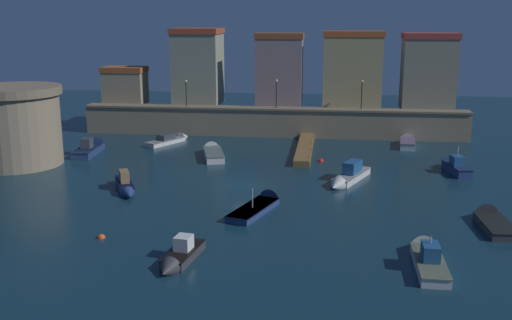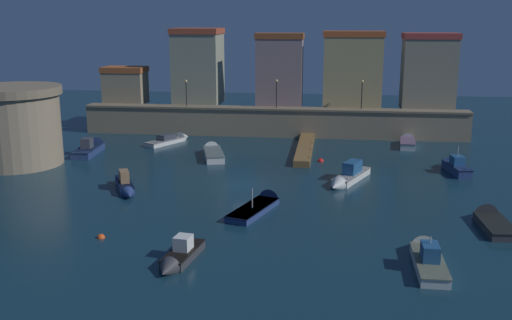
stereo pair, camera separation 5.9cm
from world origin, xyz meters
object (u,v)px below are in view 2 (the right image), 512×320
object	(u,v)px
fortress_tower	(15,125)
quay_lamp_0	(186,88)
moored_boat_2	(348,176)
moored_boat_7	(427,256)
moored_boat_0	(213,152)
moored_boat_9	(172,139)
quay_lamp_1	(276,89)
moored_boat_5	(125,186)
moored_boat_6	(91,148)
moored_boat_10	(491,220)
mooring_buoy_1	(321,161)
moored_boat_8	(407,142)
moored_boat_4	(454,166)
quay_lamp_2	(362,90)
moored_boat_3	(178,257)
moored_boat_1	(261,205)
mooring_buoy_0	(101,238)

from	to	relation	value
fortress_tower	quay_lamp_0	bearing A→B (deg)	53.65
moored_boat_2	moored_boat_7	world-z (taller)	moored_boat_7
moored_boat_0	moored_boat_7	world-z (taller)	moored_boat_7
moored_boat_9	quay_lamp_1	bearing A→B (deg)	-37.90
moored_boat_5	moored_boat_9	bearing A→B (deg)	158.04
fortress_tower	moored_boat_6	bearing A→B (deg)	50.68
moored_boat_5	moored_boat_10	bearing A→B (deg)	54.69
quay_lamp_1	mooring_buoy_1	distance (m)	14.93
moored_boat_0	moored_boat_8	bearing A→B (deg)	-85.23
moored_boat_4	moored_boat_5	bearing A→B (deg)	99.56
quay_lamp_0	moored_boat_10	world-z (taller)	quay_lamp_0
moored_boat_5	moored_boat_7	world-z (taller)	moored_boat_7
moored_boat_2	moored_boat_9	world-z (taller)	moored_boat_2
moored_boat_10	quay_lamp_2	bearing A→B (deg)	11.74
fortress_tower	moored_boat_3	xyz separation A→B (m)	(21.94, -21.89, -3.53)
fortress_tower	quay_lamp_1	bearing A→B (deg)	36.10
moored_boat_8	moored_boat_9	size ratio (longest dim) A/B	0.89
moored_boat_3	moored_boat_5	bearing A→B (deg)	-141.56
moored_boat_0	moored_boat_9	world-z (taller)	moored_boat_0
moored_boat_5	moored_boat_9	world-z (taller)	moored_boat_5
moored_boat_3	moored_boat_9	world-z (taller)	moored_boat_3
moored_boat_1	moored_boat_5	xyz separation A→B (m)	(-11.85, 3.01, 0.22)
quay_lamp_2	moored_boat_5	size ratio (longest dim) A/B	0.60
quay_lamp_1	mooring_buoy_0	size ratio (longest dim) A/B	6.30
quay_lamp_1	quay_lamp_2	world-z (taller)	quay_lamp_2
moored_boat_4	moored_boat_2	bearing A→B (deg)	106.50
moored_boat_0	mooring_buoy_0	distance (m)	24.63
moored_boat_0	mooring_buoy_0	xyz separation A→B (m)	(-2.69, -24.48, -0.41)
moored_boat_0	moored_boat_1	distance (m)	18.25
fortress_tower	moored_boat_3	bearing A→B (deg)	-44.94
mooring_buoy_1	moored_boat_9	bearing A→B (deg)	157.59
moored_boat_1	moored_boat_3	xyz separation A→B (m)	(-3.64, -11.15, 0.14)
moored_boat_2	moored_boat_4	xyz separation A→B (m)	(10.07, 5.05, 0.03)
moored_boat_0	moored_boat_6	world-z (taller)	moored_boat_6
moored_boat_8	moored_boat_6	bearing A→B (deg)	108.60
mooring_buoy_1	quay_lamp_1	bearing A→B (deg)	114.55
quay_lamp_1	quay_lamp_2	bearing A→B (deg)	-0.00
quay_lamp_0	mooring_buoy_0	world-z (taller)	quay_lamp_0
moored_boat_10	mooring_buoy_0	world-z (taller)	moored_boat_10
mooring_buoy_0	moored_boat_10	bearing A→B (deg)	12.87
moored_boat_9	mooring_buoy_0	distance (m)	30.86
moored_boat_2	moored_boat_3	distance (m)	22.01
moored_boat_5	moored_boat_8	bearing A→B (deg)	104.21
moored_boat_9	mooring_buoy_1	bearing A→B (deg)	-84.67
moored_boat_1	moored_boat_3	distance (m)	11.73
moored_boat_7	quay_lamp_2	bearing A→B (deg)	4.27
moored_boat_10	mooring_buoy_0	size ratio (longest dim) A/B	10.97
moored_boat_4	moored_boat_10	distance (m)	14.96
moored_boat_0	moored_boat_4	size ratio (longest dim) A/B	1.24
moored_boat_0	mooring_buoy_1	size ratio (longest dim) A/B	11.63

